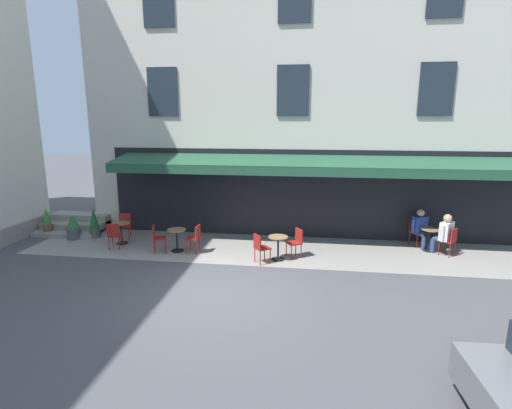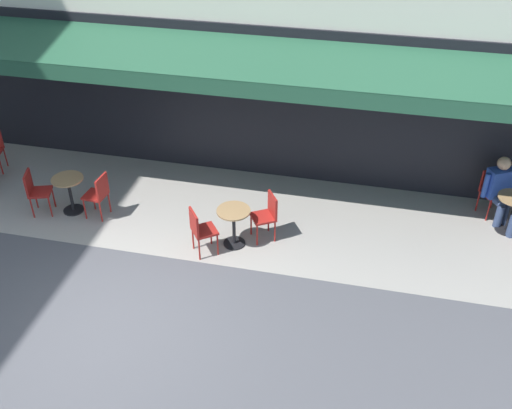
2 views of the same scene
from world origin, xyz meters
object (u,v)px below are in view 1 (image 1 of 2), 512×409
Objects in this scene: cafe_chair_red_near_door at (450,239)px; cafe_chair_red_under_awning at (157,236)px; cafe_chair_red_facing_street at (125,224)px; cafe_table_far_end at (121,230)px; potted_plant_by_steps at (73,227)px; potted_plant_entrance_right at (47,221)px; cafe_table_streetside at (278,245)px; potted_plant_mid_terrace at (94,223)px; cafe_table_mid_terrace at (177,237)px; cafe_chair_red_corner_right at (195,236)px; cafe_chair_red_by_window at (296,240)px; seated_companion_in_white at (444,233)px; cafe_table_near_entrance at (430,237)px; cafe_chair_red_corner_left at (114,234)px; cafe_chair_red_back_row at (260,246)px; seated_patron_in_blue at (421,227)px; cafe_chair_red_kerbside at (416,230)px.

cafe_chair_red_near_door is 1.00× the size of cafe_chair_red_under_awning.
cafe_table_far_end is at bearing 105.20° from cafe_chair_red_facing_street.
cafe_chair_red_under_awning is at bearing 164.66° from potted_plant_by_steps.
potted_plant_entrance_right is at bearing -10.87° from cafe_table_far_end.
cafe_table_streetside is 7.00m from potted_plant_mid_terrace.
potted_plant_mid_terrace is 1.92m from potted_plant_entrance_right.
cafe_chair_red_near_door reaches higher than cafe_table_mid_terrace.
cafe_chair_red_under_awning and cafe_chair_red_facing_street have the same top height.
potted_plant_by_steps is (4.16, -0.78, -0.05)m from cafe_table_mid_terrace.
cafe_chair_red_corner_right is at bearing 176.16° from cafe_table_mid_terrace.
cafe_table_streetside is 0.63m from cafe_chair_red_by_window.
potted_plant_entrance_right is (13.96, -0.20, -0.18)m from seated_companion_in_white.
potted_plant_by_steps is at bearing 1.95° from cafe_table_near_entrance.
cafe_table_streetside is at bearing 178.19° from cafe_chair_red_under_awning.
potted_plant_mid_terrace is at bearing 178.53° from potted_plant_entrance_right.
seated_companion_in_white reaches higher than cafe_chair_red_corner_left.
cafe_table_mid_terrace and cafe_table_streetside have the same top height.
cafe_table_mid_terrace is 0.63m from cafe_chair_red_under_awning.
cafe_table_far_end is 0.82× the size of cafe_chair_red_facing_street.
cafe_chair_red_back_row is 6.59m from potted_plant_mid_terrace.
cafe_table_near_entrance is 10.42m from cafe_table_far_end.
cafe_chair_red_back_row is at bearing 19.47° from cafe_table_near_entrance.
cafe_chair_red_under_awning is 0.70× the size of seated_patron_in_blue.
cafe_chair_red_by_window is at bearing 9.20° from cafe_chair_red_near_door.
cafe_chair_red_by_window is 1.00× the size of cafe_chair_red_facing_street.
cafe_chair_red_under_awning and cafe_chair_red_corner_right have the same top height.
cafe_chair_red_under_awning is 1.00× the size of cafe_chair_red_by_window.
cafe_table_far_end is at bearing -13.49° from cafe_chair_red_back_row.
seated_companion_in_white is 1.48× the size of potted_plant_by_steps.
cafe_chair_red_near_door and cafe_chair_red_kerbside have the same top height.
cafe_chair_red_back_row is (-2.83, 0.70, 0.06)m from cafe_table_mid_terrace.
potted_plant_mid_terrace is at bearing -154.84° from potted_plant_by_steps.
cafe_chair_red_near_door is at bearing -175.18° from cafe_chair_red_corner_left.
cafe_chair_red_kerbside is at bearing -167.48° from cafe_table_mid_terrace.
potted_plant_mid_terrace reaches higher than cafe_table_far_end.
cafe_chair_red_back_row reaches higher than potted_plant_by_steps.
cafe_table_far_end is 10.24m from seated_patron_in_blue.
potted_plant_entrance_right is (8.27, -1.83, -0.02)m from cafe_chair_red_back_row.
cafe_chair_red_facing_street is (5.70, -1.44, 0.06)m from cafe_table_streetside.
cafe_chair_red_near_door is 1.21× the size of cafe_table_far_end.
cafe_table_streetside is 0.82× the size of cafe_chair_red_by_window.
seated_companion_in_white reaches higher than potted_plant_by_steps.
cafe_chair_red_back_row is 0.70× the size of seated_patron_in_blue.
cafe_table_near_entrance and cafe_table_streetside have the same top height.
cafe_chair_red_by_window is 1.21× the size of cafe_table_far_end.
seated_companion_in_white is at bearing -179.32° from potted_plant_by_steps.
cafe_chair_red_facing_street is at bearing -14.17° from cafe_table_streetside.
cafe_table_near_entrance is 0.82× the size of cafe_chair_red_kerbside.
cafe_chair_red_back_row reaches higher than cafe_table_streetside.
cafe_table_mid_terrace is at bearing -162.01° from cafe_chair_red_under_awning.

